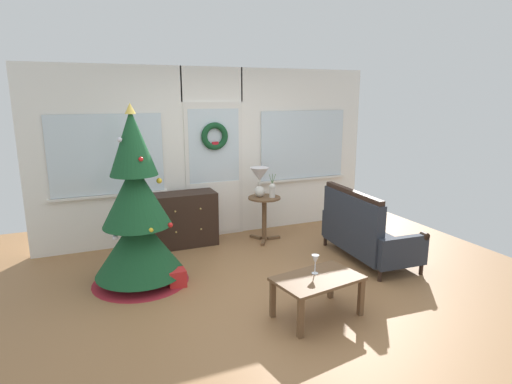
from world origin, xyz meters
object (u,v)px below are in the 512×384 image
christmas_tree (137,219)px  wine_glass (315,260)px  table_lamp (260,178)px  coffee_table (318,283)px  settee_sofa (363,233)px  side_table (264,210)px  gift_box (177,278)px  flower_vase (272,190)px  dresser_cabinet (185,219)px

christmas_tree → wine_glass: size_ratio=10.60×
table_lamp → coffee_table: bearing=-99.4°
christmas_tree → wine_glass: 2.08m
settee_sofa → side_table: settee_sofa is taller
christmas_tree → gift_box: (0.36, -0.29, -0.67)m
christmas_tree → settee_sofa: christmas_tree is taller
wine_glass → flower_vase: bearing=76.1°
coffee_table → wine_glass: size_ratio=4.68×
side_table → gift_box: side_table is taller
table_lamp → wine_glass: (-0.36, -2.21, -0.41)m
flower_vase → wine_glass: (-0.52, -2.11, -0.24)m
side_table → table_lamp: 0.48m
side_table → wine_glass: (-0.42, -2.17, 0.07)m
table_lamp → settee_sofa: bearing=-52.6°
wine_glass → christmas_tree: bearing=136.8°
table_lamp → flower_vase: (0.16, -0.10, -0.17)m
settee_sofa → gift_box: (-2.46, 0.17, -0.28)m
christmas_tree → dresser_cabinet: bearing=52.6°
side_table → coffee_table: side_table is taller
table_lamp → side_table: bearing=-33.7°
side_table → coffee_table: size_ratio=0.74×
settee_sofa → flower_vase: 1.45m
settee_sofa → table_lamp: (-0.95, 1.25, 0.58)m
coffee_table → gift_box: coffee_table is taller
table_lamp → gift_box: table_lamp is taller
settee_sofa → table_lamp: size_ratio=3.34×
wine_glass → gift_box: (-1.14, 1.13, -0.46)m
dresser_cabinet → gift_box: size_ratio=4.58×
christmas_tree → wine_glass: bearing=-43.2°
christmas_tree → table_lamp: bearing=22.9°
table_lamp → flower_vase: table_lamp is taller
side_table → settee_sofa: bearing=-53.5°
side_table → gift_box: bearing=-146.5°
settee_sofa → side_table: (-0.89, 1.21, 0.11)m
settee_sofa → christmas_tree: bearing=170.8°
settee_sofa → coffee_table: bearing=-141.9°
gift_box → table_lamp: bearing=35.6°
flower_vase → wine_glass: 2.18m
christmas_tree → side_table: (1.93, 0.75, -0.28)m
side_table → table_lamp: (-0.06, 0.04, 0.48)m
flower_vase → dresser_cabinet: bearing=164.2°
side_table → gift_box: (-1.57, -1.04, -0.38)m
side_table → wine_glass: size_ratio=3.46×
wine_glass → coffee_table: bearing=-102.2°
christmas_tree → table_lamp: 2.04m
gift_box → coffee_table: bearing=-47.3°
flower_vase → gift_box: bearing=-149.6°
dresser_cabinet → gift_box: dresser_cabinet is taller
dresser_cabinet → wine_glass: (0.71, -2.46, 0.16)m
dresser_cabinet → gift_box: (-0.43, -1.33, -0.29)m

